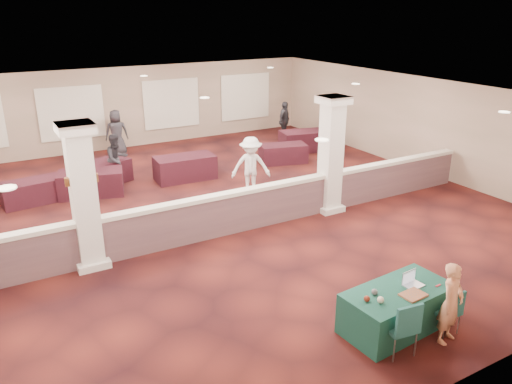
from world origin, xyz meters
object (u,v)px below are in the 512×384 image
conf_chair_main (449,309)px  attendee_a (117,159)px  far_table_back_left (32,192)px  attendee_b (251,166)px  woman (451,303)px  far_table_front_right (283,153)px  near_table (397,309)px  conf_chair_side (403,324)px  attendee_c (284,121)px  far_table_front_center (185,168)px  far_table_front_left (91,183)px  far_table_back_center (101,173)px  attendee_d (117,133)px  far_table_back_right (305,141)px

conf_chair_main → attendee_a: bearing=105.0°
far_table_back_left → attendee_b: 6.41m
woman → far_table_front_right: bearing=57.6°
near_table → far_table_front_right: (3.70, 9.50, -0.04)m
attendee_a → near_table: bearing=-98.7°
attendee_a → woman: bearing=-97.0°
conf_chair_side → attendee_b: (1.52, 7.74, 0.31)m
attendee_c → far_table_front_center: bearing=171.2°
conf_chair_side → near_table: bearing=59.2°
conf_chair_side → far_table_front_right: conf_chair_side is taller
conf_chair_main → attendee_c: (4.85, 12.80, 0.32)m
near_table → attendee_c: (5.48, 12.21, 0.45)m
near_table → far_table_front_left: (-3.17, 9.50, -0.00)m
far_table_front_left → far_table_back_center: size_ratio=1.03×
woman → conf_chair_main: bearing=26.7°
attendee_d → far_table_front_center: bearing=117.1°
far_table_back_center → far_table_back_left: bearing=-162.5°
conf_chair_side → far_table_back_right: bearing=70.4°
attendee_c → attendee_d: (-6.77, 1.29, 0.04)m
conf_chair_main → attendee_c: 13.69m
conf_chair_side → far_table_back_left: conf_chair_side is taller
far_table_back_right → attendee_d: 7.31m
conf_chair_main → attendee_d: (-1.92, 14.08, 0.36)m
conf_chair_side → attendee_b: bearing=87.1°
far_table_front_right → attendee_a: bearing=173.5°
far_table_back_left → woman: bearing=-62.9°
conf_chair_main → far_table_back_center: size_ratio=0.47×
attendee_a → far_table_back_left: bearing=169.4°
far_table_front_left → attendee_b: size_ratio=1.04×
far_table_front_center → far_table_back_center: size_ratio=1.06×
far_table_front_right → far_table_back_left: far_table_front_right is taller
conf_chair_side → far_table_back_right: size_ratio=0.52×
conf_chair_main → conf_chair_side: 1.11m
near_table → attendee_d: size_ratio=1.13×
attendee_b → far_table_front_center: bearing=139.5°
attendee_a → attendee_d: (0.89, 3.33, 0.06)m
near_table → attendee_a: (-2.17, 10.17, 0.43)m
far_table_front_right → far_table_back_right: (1.64, 0.95, 0.06)m
far_table_front_right → conf_chair_side: bearing=-112.5°
conf_chair_main → far_table_front_right: (3.07, 10.08, -0.17)m
far_table_back_center → attendee_b: bearing=-41.1°
near_table → attendee_d: bearing=91.3°
conf_chair_side → far_table_back_center: size_ratio=0.55×
far_table_front_left → far_table_back_left: bearing=173.1°
far_table_back_center → near_table: bearing=-75.5°
near_table → attendee_a: size_ratio=1.22×
attendee_a → attendee_b: bearing=-64.1°
far_table_front_center → attendee_b: 2.68m
woman → attendee_c: size_ratio=0.87×
far_table_back_center → attendee_a: bearing=-21.9°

